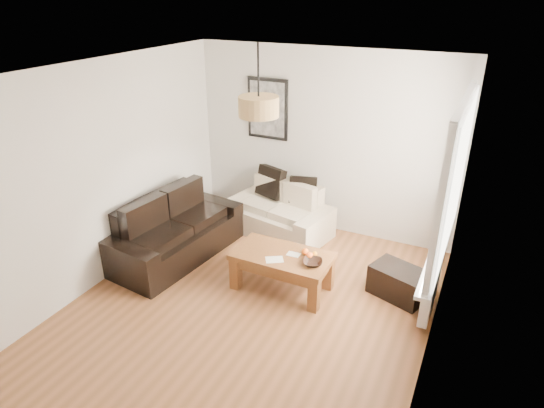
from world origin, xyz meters
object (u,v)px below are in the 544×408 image
at_px(loveseat_cream, 279,210).
at_px(sofa_leather, 175,228).
at_px(coffee_table, 282,271).
at_px(ottoman, 399,282).

height_order(loveseat_cream, sofa_leather, sofa_leather).
relative_size(coffee_table, ottoman, 1.82).
relative_size(sofa_leather, ottoman, 2.94).
bearing_deg(sofa_leather, loveseat_cream, -33.12).
bearing_deg(coffee_table, loveseat_cream, 116.44).
bearing_deg(loveseat_cream, sofa_leather, -118.40).
height_order(loveseat_cream, coffee_table, loveseat_cream).
bearing_deg(coffee_table, sofa_leather, 177.17).
bearing_deg(sofa_leather, ottoman, -75.90).
distance_m(sofa_leather, ottoman, 2.91).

